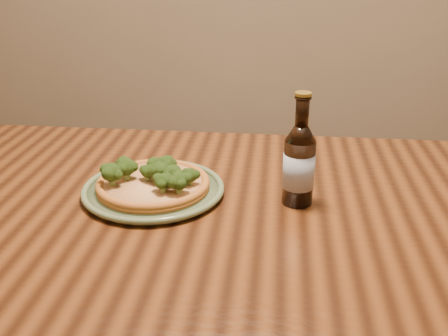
# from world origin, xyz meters

# --- Properties ---
(table) EXTENTS (1.60, 0.90, 0.75)m
(table) POSITION_xyz_m (0.00, 0.10, 0.66)
(table) COLOR #4F2911
(table) RESTS_ON ground
(plate) EXTENTS (0.31, 0.31, 0.02)m
(plate) POSITION_xyz_m (-0.17, 0.14, 0.76)
(plate) COLOR #596B49
(plate) RESTS_ON table
(pizza) EXTENTS (0.25, 0.25, 0.07)m
(pizza) POSITION_xyz_m (-0.17, 0.14, 0.78)
(pizza) COLOR #AC6526
(pizza) RESTS_ON plate
(beer_bottle) EXTENTS (0.07, 0.07, 0.24)m
(beer_bottle) POSITION_xyz_m (0.14, 0.13, 0.84)
(beer_bottle) COLOR black
(beer_bottle) RESTS_ON table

